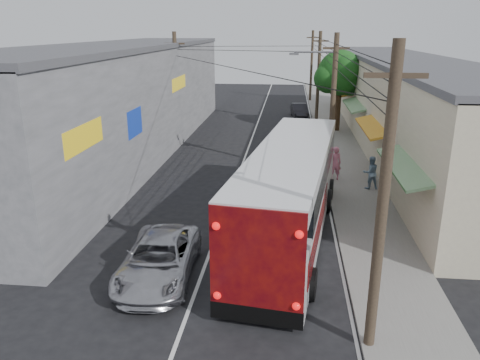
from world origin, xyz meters
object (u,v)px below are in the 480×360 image
(parked_car_mid, at_px, (311,128))
(pedestrian_far, at_px, (371,173))
(jeepney, at_px, (159,259))
(parked_car_far, at_px, (299,110))
(parked_suv, at_px, (305,146))
(coach_bus, at_px, (291,191))
(pedestrian_near, at_px, (335,163))

(parked_car_mid, relative_size, pedestrian_far, 2.24)
(jeepney, height_order, pedestrian_far, pedestrian_far)
(parked_car_mid, xyz_separation_m, parked_car_far, (-0.80, 8.40, -0.03))
(parked_suv, height_order, parked_car_mid, parked_suv)
(parked_suv, xyz_separation_m, parked_car_far, (-0.14, 15.02, -0.12))
(jeepney, height_order, parked_suv, parked_suv)
(parked_car_far, height_order, pedestrian_far, pedestrian_far)
(coach_bus, xyz_separation_m, parked_suv, (0.93, 12.49, -1.19))
(parked_car_far, bearing_deg, coach_bus, -98.17)
(pedestrian_far, bearing_deg, parked_car_far, -95.46)
(parked_suv, bearing_deg, coach_bus, -100.78)
(parked_suv, relative_size, pedestrian_near, 2.76)
(parked_suv, distance_m, parked_car_mid, 6.65)
(pedestrian_near, xyz_separation_m, pedestrian_far, (1.73, -1.35, -0.07))
(coach_bus, distance_m, parked_car_far, 27.55)
(parked_car_mid, bearing_deg, pedestrian_far, -76.49)
(parked_suv, bearing_deg, parked_car_far, 84.01)
(parked_car_far, bearing_deg, pedestrian_near, -91.75)
(coach_bus, height_order, parked_suv, coach_bus)
(pedestrian_near, distance_m, pedestrian_far, 2.20)
(coach_bus, distance_m, parked_suv, 12.58)
(jeepney, height_order, pedestrian_near, pedestrian_near)
(pedestrian_far, bearing_deg, parked_suv, -77.30)
(parked_car_mid, distance_m, parked_car_far, 8.43)
(parked_suv, height_order, pedestrian_near, pedestrian_near)
(coach_bus, relative_size, pedestrian_far, 7.58)
(parked_suv, bearing_deg, jeepney, -114.55)
(jeepney, distance_m, parked_car_mid, 23.82)
(coach_bus, bearing_deg, jeepney, -130.36)
(jeepney, distance_m, parked_car_far, 31.87)
(parked_suv, distance_m, pedestrian_far, 7.13)
(coach_bus, height_order, pedestrian_far, coach_bus)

